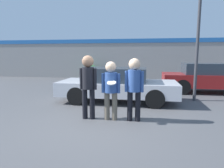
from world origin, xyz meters
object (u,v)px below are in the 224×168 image
person_left (88,81)px  shrub (93,72)px  parked_car_near (117,84)px  parked_car_far (209,78)px  street_lamp (207,7)px  person_right (134,84)px  person_middle_with_frisbee (111,86)px

person_left → shrub: size_ratio=1.73×
person_left → parked_car_near: 2.37m
parked_car_near → parked_car_far: bearing=32.7°
person_left → parked_car_near: (0.50, 2.29, -0.41)m
street_lamp → shrub: bearing=134.9°
person_left → person_right: bearing=1.2°
person_middle_with_frisbee → person_left: bearing=-178.8°
person_left → street_lamp: street_lamp is taller
person_right → person_left: bearing=-178.8°
person_middle_with_frisbee → parked_car_near: size_ratio=0.36×
parked_car_near → parked_car_far: parked_car_far is taller
person_middle_with_frisbee → shrub: bearing=108.1°
person_middle_with_frisbee → shrub: size_ratio=1.57×
parked_car_near → street_lamp: size_ratio=0.78×
person_middle_with_frisbee → person_right: person_right is taller
shrub → person_middle_with_frisbee: bearing=-71.9°
person_right → shrub: size_ratio=1.65×
parked_car_near → shrub: (-2.83, 6.86, -0.16)m
person_right → parked_car_far: person_right is taller
person_middle_with_frisbee → street_lamp: size_ratio=0.28×
person_left → parked_car_far: person_left is taller
parked_car_far → street_lamp: street_lamp is taller
person_right → parked_car_far: bearing=55.8°
person_left → shrub: bearing=104.3°
parked_car_near → shrub: 7.42m
parked_car_near → parked_car_far: (4.16, 2.67, 0.05)m
person_middle_with_frisbee → parked_car_near: person_middle_with_frisbee is taller
shrub → street_lamp: bearing=-45.1°
person_middle_with_frisbee → parked_car_far: 6.36m
parked_car_far → shrub: size_ratio=4.17×
person_middle_with_frisbee → parked_car_near: 2.30m
person_left → street_lamp: size_ratio=0.31×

